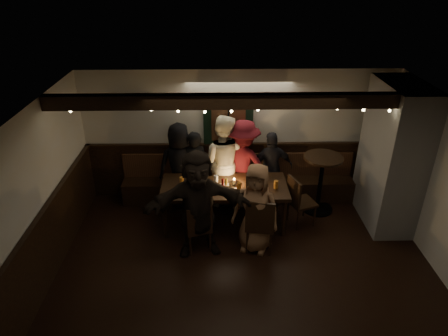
{
  "coord_description": "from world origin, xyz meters",
  "views": [
    {
      "loc": [
        -0.43,
        -4.72,
        4.37
      ],
      "look_at": [
        -0.3,
        1.6,
        1.05
      ],
      "focal_mm": 32.0,
      "sensor_mm": 36.0,
      "label": 1
    }
  ],
  "objects_px": {
    "person_c": "(223,161)",
    "person_b": "(194,169)",
    "person_e": "(271,168)",
    "high_top": "(321,177)",
    "person_a": "(180,165)",
    "chair_near_right": "(260,223)",
    "chair_near_left": "(199,226)",
    "dining_table": "(224,189)",
    "person_d": "(243,164)",
    "chair_end": "(298,199)",
    "person_g": "(256,209)",
    "person_f": "(198,204)"
  },
  "relations": [
    {
      "from": "person_a",
      "to": "person_c",
      "type": "relative_size",
      "value": 0.91
    },
    {
      "from": "chair_end",
      "to": "person_g",
      "type": "bearing_deg",
      "value": -141.53
    },
    {
      "from": "high_top",
      "to": "person_d",
      "type": "distance_m",
      "value": 1.5
    },
    {
      "from": "person_b",
      "to": "person_c",
      "type": "height_order",
      "value": "person_c"
    },
    {
      "from": "dining_table",
      "to": "person_c",
      "type": "relative_size",
      "value": 1.2
    },
    {
      "from": "high_top",
      "to": "chair_near_right",
      "type": "bearing_deg",
      "value": -135.81
    },
    {
      "from": "chair_near_right",
      "to": "person_a",
      "type": "height_order",
      "value": "person_a"
    },
    {
      "from": "chair_near_left",
      "to": "person_e",
      "type": "xyz_separation_m",
      "value": [
        1.37,
        1.56,
        0.23
      ]
    },
    {
      "from": "person_c",
      "to": "person_e",
      "type": "bearing_deg",
      "value": -159.14
    },
    {
      "from": "high_top",
      "to": "person_a",
      "type": "relative_size",
      "value": 0.68
    },
    {
      "from": "person_f",
      "to": "person_b",
      "type": "bearing_deg",
      "value": 88.05
    },
    {
      "from": "chair_near_left",
      "to": "person_c",
      "type": "bearing_deg",
      "value": 74.01
    },
    {
      "from": "chair_end",
      "to": "person_f",
      "type": "xyz_separation_m",
      "value": [
        -1.76,
        -0.72,
        0.38
      ]
    },
    {
      "from": "person_c",
      "to": "person_f",
      "type": "xyz_separation_m",
      "value": [
        -0.42,
        -1.48,
        -0.01
      ]
    },
    {
      "from": "chair_near_left",
      "to": "person_f",
      "type": "distance_m",
      "value": 0.41
    },
    {
      "from": "chair_near_right",
      "to": "person_d",
      "type": "distance_m",
      "value": 1.57
    },
    {
      "from": "person_b",
      "to": "person_g",
      "type": "bearing_deg",
      "value": 108.88
    },
    {
      "from": "person_c",
      "to": "chair_near_right",
      "type": "bearing_deg",
      "value": 127.87
    },
    {
      "from": "person_f",
      "to": "person_e",
      "type": "bearing_deg",
      "value": 41.22
    },
    {
      "from": "person_c",
      "to": "person_a",
      "type": "bearing_deg",
      "value": 15.53
    },
    {
      "from": "chair_near_left",
      "to": "chair_end",
      "type": "relative_size",
      "value": 0.95
    },
    {
      "from": "chair_end",
      "to": "high_top",
      "type": "distance_m",
      "value": 0.72
    },
    {
      "from": "high_top",
      "to": "person_g",
      "type": "bearing_deg",
      "value": -139.6
    },
    {
      "from": "high_top",
      "to": "person_g",
      "type": "relative_size",
      "value": 0.73
    },
    {
      "from": "chair_near_left",
      "to": "person_e",
      "type": "distance_m",
      "value": 2.09
    },
    {
      "from": "dining_table",
      "to": "person_a",
      "type": "xyz_separation_m",
      "value": [
        -0.83,
        0.73,
        0.11
      ]
    },
    {
      "from": "person_e",
      "to": "chair_near_right",
      "type": "bearing_deg",
      "value": 66.5
    },
    {
      "from": "chair_near_right",
      "to": "chair_near_left",
      "type": "bearing_deg",
      "value": 178.68
    },
    {
      "from": "person_a",
      "to": "chair_near_left",
      "type": "bearing_deg",
      "value": 91.2
    },
    {
      "from": "dining_table",
      "to": "person_b",
      "type": "bearing_deg",
      "value": 128.79
    },
    {
      "from": "person_a",
      "to": "person_b",
      "type": "height_order",
      "value": "person_a"
    },
    {
      "from": "chair_end",
      "to": "person_g",
      "type": "relative_size",
      "value": 0.61
    },
    {
      "from": "high_top",
      "to": "person_d",
      "type": "xyz_separation_m",
      "value": [
        -1.46,
        0.28,
        0.15
      ]
    },
    {
      "from": "chair_near_right",
      "to": "person_a",
      "type": "xyz_separation_m",
      "value": [
        -1.4,
        1.55,
        0.27
      ]
    },
    {
      "from": "chair_near_left",
      "to": "person_e",
      "type": "bearing_deg",
      "value": 48.62
    },
    {
      "from": "person_a",
      "to": "person_e",
      "type": "relative_size",
      "value": 1.13
    },
    {
      "from": "dining_table",
      "to": "person_e",
      "type": "xyz_separation_m",
      "value": [
        0.94,
        0.76,
        0.01
      ]
    },
    {
      "from": "person_g",
      "to": "chair_end",
      "type": "bearing_deg",
      "value": 57.31
    },
    {
      "from": "high_top",
      "to": "person_f",
      "type": "bearing_deg",
      "value": -152.18
    },
    {
      "from": "dining_table",
      "to": "person_c",
      "type": "bearing_deg",
      "value": 90.46
    },
    {
      "from": "person_d",
      "to": "chair_end",
      "type": "bearing_deg",
      "value": 160.11
    },
    {
      "from": "person_f",
      "to": "chair_near_right",
      "type": "bearing_deg",
      "value": -9.66
    },
    {
      "from": "person_c",
      "to": "person_b",
      "type": "bearing_deg",
      "value": 17.75
    },
    {
      "from": "chair_near_left",
      "to": "high_top",
      "type": "relative_size",
      "value": 0.8
    },
    {
      "from": "person_c",
      "to": "person_g",
      "type": "xyz_separation_m",
      "value": [
        0.5,
        -1.43,
        -0.14
      ]
    },
    {
      "from": "chair_end",
      "to": "person_f",
      "type": "relative_size",
      "value": 0.52
    },
    {
      "from": "high_top",
      "to": "person_a",
      "type": "distance_m",
      "value": 2.69
    },
    {
      "from": "chair_near_right",
      "to": "person_f",
      "type": "relative_size",
      "value": 0.56
    },
    {
      "from": "dining_table",
      "to": "person_f",
      "type": "xyz_separation_m",
      "value": [
        -0.43,
        -0.77,
        0.19
      ]
    },
    {
      "from": "high_top",
      "to": "person_g",
      "type": "xyz_separation_m",
      "value": [
        -1.34,
        -1.14,
        0.06
      ]
    }
  ]
}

